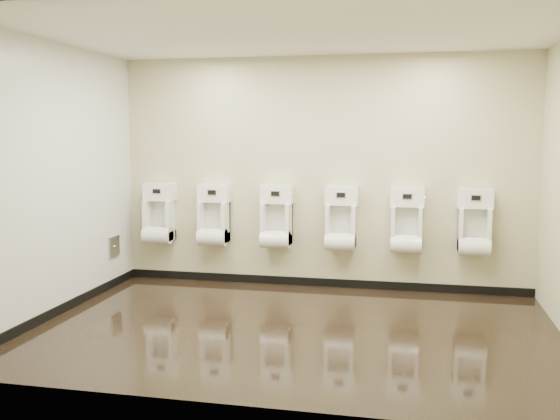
# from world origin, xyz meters

# --- Properties ---
(ground) EXTENTS (5.00, 3.50, 0.00)m
(ground) POSITION_xyz_m (0.00, 0.00, 0.00)
(ground) COLOR black
(ground) RESTS_ON ground
(ceiling) EXTENTS (5.00, 3.50, 0.00)m
(ceiling) POSITION_xyz_m (0.00, 0.00, 2.80)
(ceiling) COLOR silver
(back_wall) EXTENTS (5.00, 0.02, 2.80)m
(back_wall) POSITION_xyz_m (0.00, 1.75, 1.40)
(back_wall) COLOR #C3BF95
(back_wall) RESTS_ON ground
(front_wall) EXTENTS (5.00, 0.02, 2.80)m
(front_wall) POSITION_xyz_m (0.00, -1.75, 1.40)
(front_wall) COLOR #C3BF95
(front_wall) RESTS_ON ground
(left_wall) EXTENTS (0.02, 3.50, 2.80)m
(left_wall) POSITION_xyz_m (-2.50, 0.00, 1.40)
(left_wall) COLOR #C3BF95
(left_wall) RESTS_ON ground
(tile_overlay_left) EXTENTS (0.01, 3.50, 2.80)m
(tile_overlay_left) POSITION_xyz_m (-2.50, 0.00, 1.40)
(tile_overlay_left) COLOR white
(tile_overlay_left) RESTS_ON ground
(skirting_back) EXTENTS (5.00, 0.02, 0.10)m
(skirting_back) POSITION_xyz_m (0.00, 1.74, 0.05)
(skirting_back) COLOR black
(skirting_back) RESTS_ON ground
(skirting_left) EXTENTS (0.02, 3.50, 0.10)m
(skirting_left) POSITION_xyz_m (-2.49, 0.00, 0.05)
(skirting_left) COLOR black
(skirting_left) RESTS_ON ground
(access_panel) EXTENTS (0.04, 0.25, 0.25)m
(access_panel) POSITION_xyz_m (-2.48, 1.20, 0.50)
(access_panel) COLOR #9E9EA3
(access_panel) RESTS_ON left_wall
(urinal_0) EXTENTS (0.40, 0.30, 0.75)m
(urinal_0) POSITION_xyz_m (-2.06, 1.62, 0.81)
(urinal_0) COLOR white
(urinal_0) RESTS_ON back_wall
(urinal_1) EXTENTS (0.40, 0.30, 0.75)m
(urinal_1) POSITION_xyz_m (-1.33, 1.62, 0.81)
(urinal_1) COLOR white
(urinal_1) RESTS_ON back_wall
(urinal_2) EXTENTS (0.40, 0.30, 0.75)m
(urinal_2) POSITION_xyz_m (-0.53, 1.62, 0.81)
(urinal_2) COLOR white
(urinal_2) RESTS_ON back_wall
(urinal_3) EXTENTS (0.40, 0.30, 0.75)m
(urinal_3) POSITION_xyz_m (0.26, 1.62, 0.81)
(urinal_3) COLOR white
(urinal_3) RESTS_ON back_wall
(urinal_4) EXTENTS (0.40, 0.30, 0.75)m
(urinal_4) POSITION_xyz_m (1.03, 1.62, 0.81)
(urinal_4) COLOR white
(urinal_4) RESTS_ON back_wall
(urinal_5) EXTENTS (0.40, 0.30, 0.75)m
(urinal_5) POSITION_xyz_m (1.79, 1.62, 0.81)
(urinal_5) COLOR white
(urinal_5) RESTS_ON back_wall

